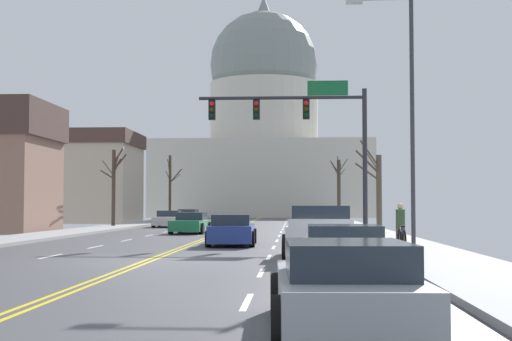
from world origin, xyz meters
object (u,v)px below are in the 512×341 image
Objects in this scene: signal_gantry at (306,124)px; sedan_near_02 at (343,253)px; street_lamp_right at (404,99)px; bicycle_parked at (402,239)px; pickup_truck_near_01 at (321,234)px; sedan_near_00 at (232,231)px; sedan_near_03 at (345,288)px; sedan_oncoming_02 at (188,217)px; pedestrian_00 at (400,222)px; sedan_oncoming_00 at (191,224)px; sedan_oncoming_01 at (169,219)px.

signal_gantry reaches higher than sedan_near_02.
street_lamp_right is 4.81× the size of bicycle_parked.
bicycle_parked is at bearing 33.58° from pickup_truck_near_01.
signal_gantry is at bearing 54.06° from sedan_near_00.
sedan_oncoming_02 reaches higher than sedan_near_03.
sedan_near_00 is 2.98× the size of pedestrian_00.
pickup_truck_near_01 reaches higher than bicycle_parked.
sedan_oncoming_00 is at bearing -81.11° from sedan_oncoming_02.
sedan_near_02 is at bearing -104.76° from pedestrian_00.
signal_gantry is at bearing -49.69° from sedan_oncoming_00.
signal_gantry is at bearing -63.06° from sedan_oncoming_01.
sedan_near_02 is 26.02m from sedan_oncoming_00.
sedan_near_03 is at bearing -77.06° from sedan_oncoming_01.
sedan_near_03 is at bearing -79.39° from sedan_oncoming_02.
sedan_oncoming_01 is (-10.21, 30.43, -0.17)m from pickup_truck_near_01.
sedan_oncoming_01 is at bearing 113.89° from street_lamp_right.
sedan_oncoming_00 is 22.70m from sedan_oncoming_02.
signal_gantry is 32.15m from sedan_oncoming_02.
signal_gantry is 0.93× the size of street_lamp_right.
street_lamp_right is 42.31m from sedan_oncoming_02.
street_lamp_right is 4.71m from bicycle_parked.
sedan_oncoming_02 reaches higher than sedan_oncoming_01.
signal_gantry is at bearing 91.47° from pickup_truck_near_01.
bicycle_parked is (3.07, -9.04, -4.96)m from signal_gantry.
sedan_near_00 is 20.10m from sedan_near_03.
sedan_oncoming_02 is (-3.51, 22.42, 0.02)m from sedan_oncoming_00.
signal_gantry is at bearing 91.82° from sedan_near_02.
sedan_oncoming_01 is 3.03× the size of pedestrian_00.
sedan_near_02 is at bearing -87.59° from pickup_truck_near_01.
pickup_truck_near_01 is at bearing 92.41° from sedan_near_02.
sedan_oncoming_00 reaches higher than bicycle_parked.
sedan_near_00 is 35.12m from sedan_oncoming_02.
sedan_oncoming_01 is at bearing 114.47° from bicycle_parked.
bicycle_parked is (9.63, -16.76, -0.07)m from sedan_oncoming_00.
sedan_near_03 is 17.98m from pedestrian_00.
street_lamp_right is 9.46m from sedan_near_00.
sedan_near_00 is (-3.10, -4.28, -4.86)m from signal_gantry.
sedan_near_02 is 6.82m from sedan_near_03.
bicycle_parked is at bearing -71.47° from sedan_oncoming_02.
pedestrian_00 is (3.41, -6.44, -4.45)m from signal_gantry.
sedan_near_00 is 1.10× the size of sedan_near_02.
sedan_oncoming_02 is 38.99m from pedestrian_00.
sedan_oncoming_00 is at bearing 106.05° from sedan_near_00.
pickup_truck_near_01 is 1.18× the size of sedan_oncoming_01.
sedan_near_00 is at bearing 99.17° from sedan_near_03.
sedan_oncoming_02 is at bearing 98.89° from sedan_oncoming_00.
signal_gantry is 11.87m from pickup_truck_near_01.
street_lamp_right is 1.84× the size of sedan_near_00.
street_lamp_right reaches higher than sedan_oncoming_02.
sedan_near_00 reaches higher than sedan_near_02.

